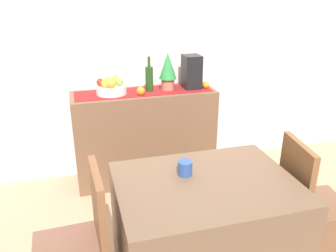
# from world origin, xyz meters

# --- Properties ---
(ground_plane) EXTENTS (6.40, 6.40, 0.02)m
(ground_plane) POSITION_xyz_m (0.00, 0.00, -0.01)
(ground_plane) COLOR tan
(ground_plane) RESTS_ON ground
(room_wall_rear) EXTENTS (6.40, 0.06, 2.70)m
(room_wall_rear) POSITION_xyz_m (0.00, 1.18, 1.35)
(room_wall_rear) COLOR silver
(room_wall_rear) RESTS_ON ground
(sideboard_console) EXTENTS (1.34, 0.42, 0.90)m
(sideboard_console) POSITION_xyz_m (-0.16, 0.92, 0.45)
(sideboard_console) COLOR brown
(sideboard_console) RESTS_ON ground
(table_runner) EXTENTS (1.26, 0.32, 0.01)m
(table_runner) POSITION_xyz_m (-0.16, 0.92, 0.90)
(table_runner) COLOR maroon
(table_runner) RESTS_ON sideboard_console
(fruit_bowl) EXTENTS (0.27, 0.27, 0.08)m
(fruit_bowl) POSITION_xyz_m (-0.46, 0.92, 0.94)
(fruit_bowl) COLOR white
(fruit_bowl) RESTS_ON table_runner
(apple_left) EXTENTS (0.07, 0.07, 0.07)m
(apple_left) POSITION_xyz_m (-0.48, 0.96, 1.02)
(apple_left) COLOR gold
(apple_left) RESTS_ON fruit_bowl
(apple_front) EXTENTS (0.07, 0.07, 0.07)m
(apple_front) POSITION_xyz_m (-0.38, 0.89, 1.01)
(apple_front) COLOR #83AD44
(apple_front) RESTS_ON fruit_bowl
(apple_center) EXTENTS (0.07, 0.07, 0.07)m
(apple_center) POSITION_xyz_m (-0.55, 0.92, 1.01)
(apple_center) COLOR red
(apple_center) RESTS_ON fruit_bowl
(apple_right) EXTENTS (0.07, 0.07, 0.07)m
(apple_right) POSITION_xyz_m (-0.40, 0.99, 1.02)
(apple_right) COLOR gold
(apple_right) RESTS_ON fruit_bowl
(apple_upper) EXTENTS (0.07, 0.07, 0.07)m
(apple_upper) POSITION_xyz_m (-0.52, 0.87, 1.01)
(apple_upper) COLOR gold
(apple_upper) RESTS_ON fruit_bowl
(apple_rear) EXTENTS (0.08, 0.08, 0.08)m
(apple_rear) POSITION_xyz_m (-0.46, 0.83, 1.02)
(apple_rear) COLOR gold
(apple_rear) RESTS_ON fruit_bowl
(wine_bottle) EXTENTS (0.07, 0.07, 0.33)m
(wine_bottle) POSITION_xyz_m (-0.10, 0.92, 1.02)
(wine_bottle) COLOR #1F4217
(wine_bottle) RESTS_ON sideboard_console
(coffee_maker) EXTENTS (0.16, 0.18, 0.32)m
(coffee_maker) POSITION_xyz_m (0.31, 0.92, 1.06)
(coffee_maker) COLOR black
(coffee_maker) RESTS_ON sideboard_console
(potted_plant) EXTENTS (0.16, 0.16, 0.35)m
(potted_plant) POSITION_xyz_m (0.07, 0.92, 1.09)
(potted_plant) COLOR #B66853
(potted_plant) RESTS_ON sideboard_console
(orange_loose_end) EXTENTS (0.07, 0.07, 0.07)m
(orange_loose_end) POSITION_xyz_m (0.44, 0.87, 0.93)
(orange_loose_end) COLOR orange
(orange_loose_end) RESTS_ON sideboard_console
(orange_loose_near_bowl) EXTENTS (0.08, 0.08, 0.08)m
(orange_loose_near_bowl) POSITION_xyz_m (-0.21, 0.82, 0.94)
(orange_loose_near_bowl) COLOR orange
(orange_loose_near_bowl) RESTS_ON sideboard_console
(dining_table) EXTENTS (1.06, 0.80, 0.74)m
(dining_table) POSITION_xyz_m (-0.08, -0.50, 0.37)
(dining_table) COLOR brown
(dining_table) RESTS_ON ground
(coffee_cup) EXTENTS (0.09, 0.09, 0.09)m
(coffee_cup) POSITION_xyz_m (-0.18, -0.38, 0.78)
(coffee_cup) COLOR #2C4B8D
(coffee_cup) RESTS_ON dining_table
(chair_by_corner) EXTENTS (0.45, 0.45, 0.90)m
(chair_by_corner) POSITION_xyz_m (0.71, -0.49, 0.27)
(chair_by_corner) COLOR brown
(chair_by_corner) RESTS_ON ground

